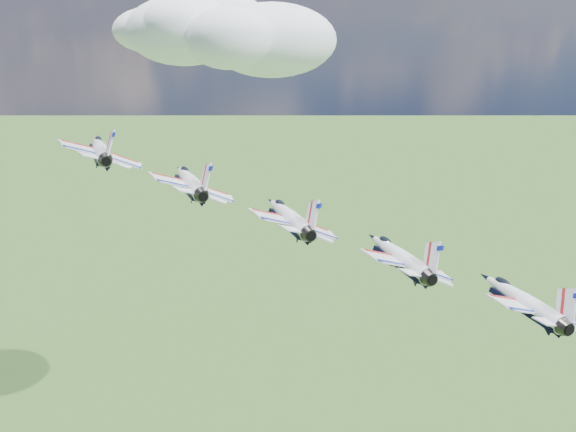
{
  "coord_description": "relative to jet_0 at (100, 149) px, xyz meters",
  "views": [
    {
      "loc": [
        -13.0,
        -71.27,
        178.83
      ],
      "look_at": [
        2.3,
        -2.09,
        155.6
      ],
      "focal_mm": 45.0,
      "sensor_mm": 36.0,
      "label": 1
    }
  ],
  "objects": [
    {
      "name": "jet_1",
      "position": [
        9.44,
        -7.16,
        -2.43
      ],
      "size": [
        11.53,
        14.59,
        7.04
      ],
      "primitive_type": null,
      "rotation": [
        0.0,
        0.37,
        0.13
      ],
      "color": "silver"
    },
    {
      "name": "cloud_far",
      "position": [
        32.85,
        160.7,
        3.44
      ],
      "size": [
        62.59,
        49.18,
        24.59
      ],
      "primitive_type": "ellipsoid",
      "color": "white"
    },
    {
      "name": "jet_0",
      "position": [
        0.0,
        0.0,
        0.0
      ],
      "size": [
        11.53,
        14.59,
        7.04
      ],
      "primitive_type": null,
      "rotation": [
        0.0,
        0.37,
        0.13
      ],
      "color": "white"
    },
    {
      "name": "jet_2",
      "position": [
        18.89,
        -14.33,
        -4.87
      ],
      "size": [
        11.53,
        14.59,
        7.04
      ],
      "primitive_type": null,
      "rotation": [
        0.0,
        0.37,
        0.13
      ],
      "color": "white"
    },
    {
      "name": "jet_3",
      "position": [
        28.33,
        -21.49,
        -7.3
      ],
      "size": [
        11.53,
        14.59,
        7.04
      ],
      "primitive_type": null,
      "rotation": [
        0.0,
        0.37,
        0.13
      ],
      "color": "white"
    },
    {
      "name": "jet_4",
      "position": [
        37.77,
        -28.66,
        -9.73
      ],
      "size": [
        11.53,
        14.59,
        7.04
      ],
      "primitive_type": null,
      "rotation": [
        0.0,
        0.37,
        0.13
      ],
      "color": "silver"
    }
  ]
}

